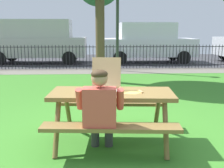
# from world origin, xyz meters

# --- Properties ---
(ground) EXTENTS (28.00, 11.42, 0.02)m
(ground) POSITION_xyz_m (0.00, 1.71, -0.01)
(ground) COLOR #3A7F27
(cobblestone_walkway) EXTENTS (28.00, 1.40, 0.01)m
(cobblestone_walkway) POSITION_xyz_m (0.00, 6.72, -0.00)
(cobblestone_walkway) COLOR slate
(street_asphalt) EXTENTS (28.00, 6.31, 0.01)m
(street_asphalt) POSITION_xyz_m (0.00, 10.57, -0.01)
(street_asphalt) COLOR #38383D
(picnic_table_foreground) EXTENTS (1.90, 1.60, 0.79)m
(picnic_table_foreground) POSITION_xyz_m (-0.06, -0.23, 0.60)
(picnic_table_foreground) COLOR brown
(picnic_table_foreground) RESTS_ON ground
(pizza_box_open) EXTENTS (0.49, 0.54, 0.48)m
(pizza_box_open) POSITION_xyz_m (-0.15, -0.17, 0.88)
(pizza_box_open) COLOR tan
(pizza_box_open) RESTS_ON picnic_table_foreground
(pizza_slice_on_table) EXTENTS (0.29, 0.19, 0.02)m
(pizza_slice_on_table) POSITION_xyz_m (0.26, -0.30, 0.78)
(pizza_slice_on_table) COLOR #F9D75A
(pizza_slice_on_table) RESTS_ON picnic_table_foreground
(adult_at_table) EXTENTS (0.62, 0.61, 1.19)m
(adult_at_table) POSITION_xyz_m (-0.24, -0.72, 0.66)
(adult_at_table) COLOR #363636
(adult_at_table) RESTS_ON ground
(iron_fence_streetside) EXTENTS (20.84, 0.03, 0.99)m
(iron_fence_streetside) POSITION_xyz_m (0.00, 7.42, 0.51)
(iron_fence_streetside) COLOR black
(iron_fence_streetside) RESTS_ON ground
(parked_car_left) EXTENTS (4.60, 1.96, 2.08)m
(parked_car_left) POSITION_xyz_m (-3.19, 9.41, 1.10)
(parked_car_left) COLOR #BBBAB5
(parked_car_left) RESTS_ON ground
(parked_car_center) EXTENTS (4.43, 1.98, 1.94)m
(parked_car_center) POSITION_xyz_m (2.17, 9.41, 1.01)
(parked_car_center) COLOR white
(parked_car_center) RESTS_ON ground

